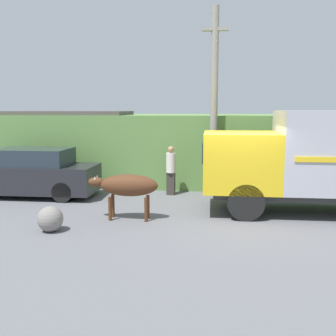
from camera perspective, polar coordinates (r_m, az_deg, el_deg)
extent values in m
plane|color=slate|center=(11.08, 9.69, -7.10)|extent=(60.00, 60.00, 0.00)
cube|color=#608C47|center=(16.99, 8.60, 3.04)|extent=(32.00, 5.76, 2.74)
cube|color=#C6B793|center=(16.66, -14.01, 2.76)|extent=(4.52, 2.40, 2.73)
cube|color=#4C4742|center=(16.58, -14.19, 7.74)|extent=(4.82, 2.70, 0.16)
cube|color=#2D2D2D|center=(12.13, 21.93, -3.37)|extent=(6.42, 1.84, 0.18)
cube|color=gold|center=(11.56, 10.44, 1.08)|extent=(2.09, 2.30, 1.62)
cube|color=#232D38|center=(11.49, 5.16, 2.61)|extent=(0.04, 1.96, 0.57)
cylinder|color=black|center=(10.86, 11.18, -4.73)|extent=(1.00, 0.51, 1.00)
ellipsoid|color=#512D19|center=(10.59, -5.71, -2.51)|extent=(1.58, 0.59, 0.59)
ellipsoid|color=#512D19|center=(10.80, -10.38, -2.00)|extent=(0.44, 0.26, 0.26)
cone|color=#B7AD93|center=(10.68, -10.56, -1.42)|extent=(0.06, 0.06, 0.11)
cone|color=#B7AD93|center=(10.87, -10.25, -1.24)|extent=(0.06, 0.06, 0.11)
cylinder|color=#512D19|center=(10.69, -8.42, -5.86)|extent=(0.09, 0.09, 0.65)
cylinder|color=#512D19|center=(10.99, -7.99, -5.45)|extent=(0.09, 0.09, 0.65)
cylinder|color=#512D19|center=(10.49, -3.21, -6.06)|extent=(0.09, 0.09, 0.65)
cylinder|color=#512D19|center=(10.79, -2.93, -5.63)|extent=(0.09, 0.09, 0.65)
cube|color=#232328|center=(14.21, -19.24, -1.38)|extent=(4.46, 1.70, 0.91)
cube|color=#232D38|center=(14.06, -18.97, 1.56)|extent=(2.45, 1.57, 0.56)
cylinder|color=black|center=(13.07, -15.03, -3.39)|extent=(0.66, 0.27, 0.66)
cube|color=#38332D|center=(13.70, 0.42, -2.28)|extent=(0.30, 0.22, 0.79)
cylinder|color=silver|center=(13.58, 0.42, 0.78)|extent=(0.37, 0.37, 0.69)
sphere|color=#A87A56|center=(13.52, 0.43, 2.70)|extent=(0.23, 0.23, 0.23)
cylinder|color=gray|center=(13.66, 6.69, 9.36)|extent=(0.25, 0.25, 6.35)
cube|color=gray|center=(13.91, 6.87, 19.36)|extent=(0.90, 0.20, 0.10)
sphere|color=gray|center=(10.07, -16.72, -7.09)|extent=(0.63, 0.63, 0.63)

